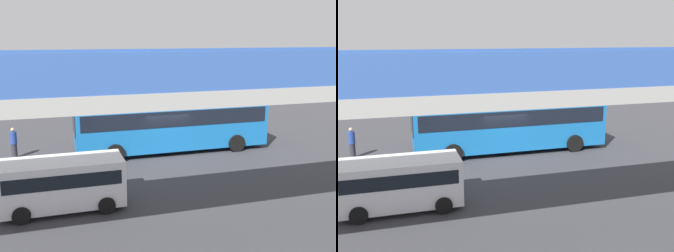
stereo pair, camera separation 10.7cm
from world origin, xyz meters
TOP-DOWN VIEW (x-y plane):
  - ground at (0.00, 0.00)m, footprint 80.00×80.00m
  - city_bus at (-0.65, -0.56)m, footprint 11.54×2.85m
  - parked_van at (5.99, 6.08)m, footprint 4.80×2.17m
  - pedestrian at (8.45, -1.67)m, footprint 0.38×0.38m
  - traffic_sign at (0.10, -4.77)m, footprint 0.08×0.60m
  - lane_dash_leftmost at (-4.00, -2.77)m, footprint 2.00×0.20m
  - lane_dash_left at (0.00, -2.77)m, footprint 2.00×0.20m
  - lane_dash_centre at (4.00, -2.77)m, footprint 2.00×0.20m
  - pedestrian_overpass at (0.00, 10.07)m, footprint 31.48×2.60m

SIDE VIEW (x-z plane):
  - ground at x=0.00m, z-range 0.00..0.00m
  - lane_dash_leftmost at x=-4.00m, z-range 0.00..0.01m
  - lane_dash_left at x=0.00m, z-range 0.00..0.01m
  - lane_dash_centre at x=4.00m, z-range 0.00..0.01m
  - pedestrian at x=8.45m, z-range -0.01..1.78m
  - parked_van at x=5.99m, z-range 0.16..2.21m
  - city_bus at x=-0.65m, z-range 0.31..3.46m
  - traffic_sign at x=0.10m, z-range 0.49..3.29m
  - pedestrian_overpass at x=0.00m, z-range 1.57..8.02m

